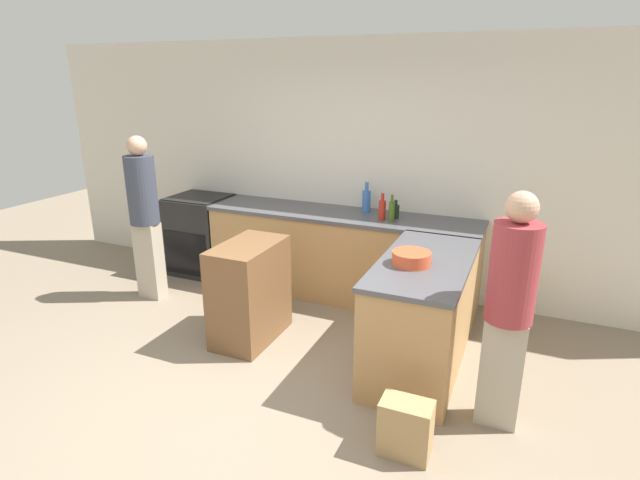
% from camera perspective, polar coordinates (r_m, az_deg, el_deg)
% --- Properties ---
extents(ground_plane, '(14.00, 14.00, 0.00)m').
position_cam_1_polar(ground_plane, '(3.92, -9.76, -18.13)').
color(ground_plane, gray).
extents(wall_back, '(8.00, 0.06, 2.70)m').
position_cam_1_polar(wall_back, '(5.50, 3.83, 8.17)').
color(wall_back, silver).
rests_on(wall_back, ground_plane).
extents(counter_back, '(2.93, 0.68, 0.93)m').
position_cam_1_polar(counter_back, '(5.41, 2.36, -1.68)').
color(counter_back, tan).
rests_on(counter_back, ground_plane).
extents(counter_peninsula, '(0.69, 1.49, 0.93)m').
position_cam_1_polar(counter_peninsula, '(4.19, 11.58, -8.22)').
color(counter_peninsula, tan).
rests_on(counter_peninsula, ground_plane).
extents(range_oven, '(0.71, 0.66, 0.95)m').
position_cam_1_polar(range_oven, '(6.26, -13.41, 0.64)').
color(range_oven, black).
rests_on(range_oven, ground_plane).
extents(island_table, '(0.45, 0.77, 0.91)m').
position_cam_1_polar(island_table, '(4.57, -8.04, -5.88)').
color(island_table, brown).
rests_on(island_table, ground_plane).
extents(mixing_bowl, '(0.30, 0.30, 0.10)m').
position_cam_1_polar(mixing_bowl, '(3.87, 10.40, -2.05)').
color(mixing_bowl, '#DB512D').
rests_on(mixing_bowl, counter_peninsula).
extents(wine_bottle_dark, '(0.08, 0.08, 0.19)m').
position_cam_1_polar(wine_bottle_dark, '(5.12, 8.62, 3.31)').
color(wine_bottle_dark, black).
rests_on(wine_bottle_dark, counter_back).
extents(hot_sauce_bottle, '(0.07, 0.07, 0.27)m').
position_cam_1_polar(hot_sauce_bottle, '(5.04, 7.12, 3.53)').
color(hot_sauce_bottle, red).
rests_on(hot_sauce_bottle, counter_back).
extents(water_bottle_blue, '(0.09, 0.09, 0.32)m').
position_cam_1_polar(water_bottle_blue, '(5.30, 5.32, 4.54)').
color(water_bottle_blue, '#386BB7').
rests_on(water_bottle_blue, counter_back).
extents(olive_oil_bottle, '(0.06, 0.06, 0.27)m').
position_cam_1_polar(olive_oil_bottle, '(5.00, 8.19, 3.35)').
color(olive_oil_bottle, '#475B1E').
rests_on(olive_oil_bottle, counter_back).
extents(person_by_range, '(0.30, 0.30, 1.74)m').
position_cam_1_polar(person_by_range, '(5.52, -19.45, 3.05)').
color(person_by_range, '#ADA38E').
rests_on(person_by_range, ground_plane).
extents(person_at_peninsula, '(0.31, 0.31, 1.65)m').
position_cam_1_polar(person_at_peninsula, '(3.47, 20.84, -6.86)').
color(person_at_peninsula, '#ADA38E').
rests_on(person_at_peninsula, ground_plane).
extents(paper_bag, '(0.33, 0.20, 0.38)m').
position_cam_1_polar(paper_bag, '(3.41, 9.75, -20.44)').
color(paper_bag, '#A88456').
rests_on(paper_bag, ground_plane).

